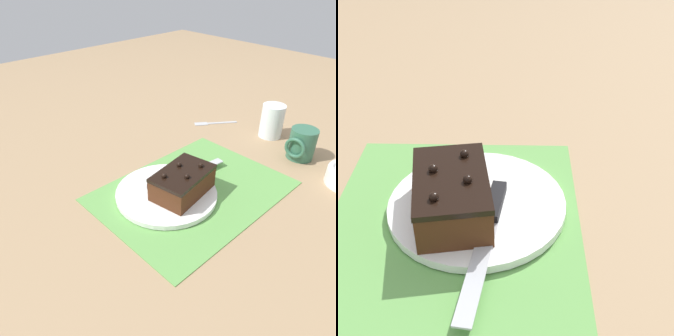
# 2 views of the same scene
# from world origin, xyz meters

# --- Properties ---
(ground_plane) EXTENTS (3.00, 3.00, 0.00)m
(ground_plane) POSITION_xyz_m (0.00, 0.00, 0.00)
(ground_plane) COLOR #9E7F5B
(placemat_woven) EXTENTS (0.46, 0.34, 0.00)m
(placemat_woven) POSITION_xyz_m (0.00, 0.00, 0.00)
(placemat_woven) COLOR #609E4C
(placemat_woven) RESTS_ON ground_plane
(cake_plate) EXTENTS (0.24, 0.24, 0.01)m
(cake_plate) POSITION_xyz_m (0.06, -0.03, 0.01)
(cake_plate) COLOR white
(cake_plate) RESTS_ON placemat_woven
(chocolate_cake) EXTENTS (0.16, 0.12, 0.07)m
(chocolate_cake) POSITION_xyz_m (0.04, 0.00, 0.05)
(chocolate_cake) COLOR #472614
(chocolate_cake) RESTS_ON cake_plate
(serving_knife) EXTENTS (0.24, 0.05, 0.01)m
(serving_knife) POSITION_xyz_m (0.01, -0.05, 0.02)
(serving_knife) COLOR black
(serving_knife) RESTS_ON cake_plate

